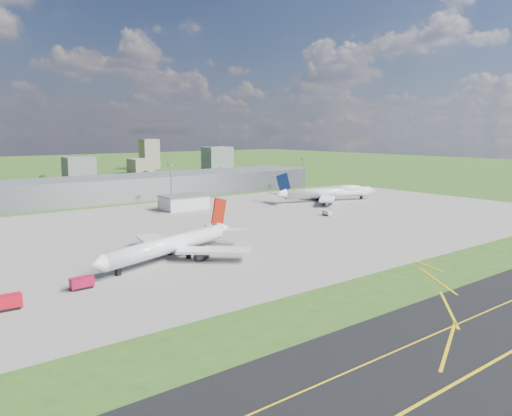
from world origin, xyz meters
TOP-DOWN VIEW (x-y plane):
  - ground at (0.00, 150.00)m, footprint 1400.00×1400.00m
  - apron at (10.00, 40.00)m, footprint 360.00×190.00m
  - terminal at (0.00, 165.00)m, footprint 300.00×42.00m
  - ops_building at (10.00, 100.00)m, footprint 26.00×16.00m
  - mast_center at (10.00, 115.00)m, footprint 3.50×2.00m
  - mast_east at (120.00, 115.00)m, footprint 3.50×2.00m
  - airliner_red_twin at (-51.08, 1.63)m, footprint 68.76×52.24m
  - airliner_blue_quad at (102.65, 72.23)m, footprint 72.75×55.75m
  - fire_truck at (-110.80, -18.52)m, footprint 8.91×3.82m
  - crash_tender at (-88.92, -13.14)m, footprint 6.67×3.15m
  - tug_yellow at (-34.57, 4.54)m, footprint 3.84×3.88m
  - van_white_near at (59.95, 32.37)m, footprint 2.95×5.61m
  - van_white_far at (86.02, 57.55)m, footprint 4.35×3.10m
  - bldg_c at (20.00, 310.00)m, footprint 26.00×20.00m
  - bldg_ce at (100.00, 350.00)m, footprint 22.00×24.00m
  - bldg_e at (180.00, 320.00)m, footprint 30.00×22.00m
  - bldg_tall_e at (140.00, 410.00)m, footprint 20.00×18.00m
  - tree_c at (-20.00, 280.00)m, footprint 8.10×8.10m
  - tree_e at (70.00, 275.00)m, footprint 7.65×7.65m
  - tree_far_e at (160.00, 285.00)m, footprint 6.30×6.30m

SIDE VIEW (x-z plane):
  - ground at x=0.00m, z-range 0.00..0.00m
  - apron at x=10.00m, z-range 0.00..0.08m
  - tug_yellow at x=-34.57m, z-range 0.04..1.78m
  - van_white_far at x=86.02m, z-range 0.02..2.13m
  - van_white_near at x=59.95m, z-range 0.01..2.73m
  - crash_tender at x=-88.92m, z-range 0.00..3.42m
  - fire_truck at x=-110.80m, z-range -0.01..3.84m
  - ops_building at x=10.00m, z-range 0.00..8.00m
  - tree_far_e at x=160.00m, z-range 0.68..8.38m
  - airliner_red_twin at x=-51.08m, z-range -4.55..14.92m
  - airliner_blue_quad at x=102.65m, z-range -4.34..15.18m
  - tree_e at x=70.00m, z-range 0.84..10.19m
  - tree_c at x=-20.00m, z-range 0.89..10.79m
  - terminal at x=0.00m, z-range 0.00..15.00m
  - bldg_ce at x=100.00m, z-range 0.00..16.00m
  - bldg_c at x=20.00m, z-range 0.00..22.00m
  - bldg_e at x=180.00m, z-range 0.00..28.00m
  - mast_center at x=10.00m, z-range 4.76..30.66m
  - mast_east at x=120.00m, z-range 4.76..30.66m
  - bldg_tall_e at x=140.00m, z-range 0.00..36.00m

